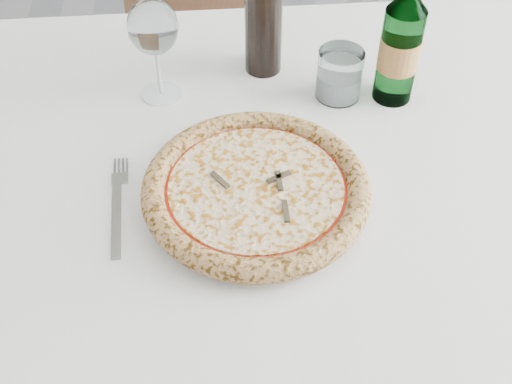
% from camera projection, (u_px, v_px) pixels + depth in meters
% --- Properties ---
extents(dining_table, '(1.56, 0.92, 0.76)m').
position_uv_depth(dining_table, '(251.00, 191.00, 1.09)').
color(dining_table, brown).
rests_on(dining_table, floor).
extents(chair_far, '(0.45, 0.45, 0.93)m').
position_uv_depth(chair_far, '(200.00, 13.00, 1.76)').
color(chair_far, brown).
rests_on(chair_far, floor).
extents(plate, '(0.30, 0.30, 0.02)m').
position_uv_depth(plate, '(256.00, 197.00, 0.95)').
color(plate, white).
rests_on(plate, dining_table).
extents(pizza, '(0.34, 0.34, 0.03)m').
position_uv_depth(pizza, '(256.00, 189.00, 0.94)').
color(pizza, tan).
rests_on(pizza, plate).
extents(fork, '(0.03, 0.21, 0.00)m').
position_uv_depth(fork, '(118.00, 206.00, 0.95)').
color(fork, gray).
rests_on(fork, dining_table).
extents(wine_glass, '(0.08, 0.08, 0.19)m').
position_uv_depth(wine_glass, '(153.00, 29.00, 1.04)').
color(wine_glass, silver).
rests_on(wine_glass, dining_table).
extents(tumbler, '(0.08, 0.08, 0.09)m').
position_uv_depth(tumbler, '(339.00, 77.00, 1.11)').
color(tumbler, silver).
rests_on(tumbler, dining_table).
extents(beer_bottle, '(0.07, 0.07, 0.26)m').
position_uv_depth(beer_bottle, '(400.00, 45.00, 1.06)').
color(beer_bottle, '#3B7E48').
rests_on(beer_bottle, dining_table).
extents(wine_bottle, '(0.07, 0.07, 0.27)m').
position_uv_depth(wine_bottle, '(264.00, 12.00, 1.11)').
color(wine_bottle, black).
rests_on(wine_bottle, dining_table).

